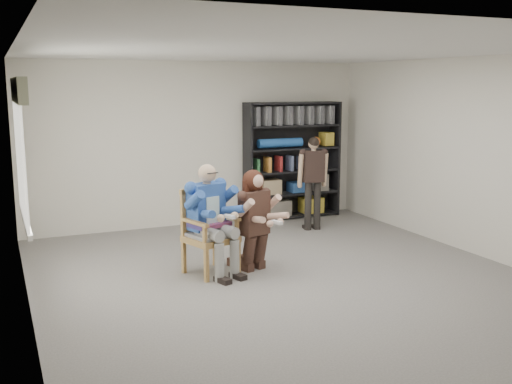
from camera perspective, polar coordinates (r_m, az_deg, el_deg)
name	(u,v)px	position (r m, az deg, el deg)	size (l,w,h in m)	color
room_shell	(292,170)	(7.16, 3.40, 2.09)	(6.00, 7.00, 2.80)	silver
floor	(290,282)	(7.49, 3.29, -8.58)	(6.00, 7.00, 0.01)	#63605D
window_left	(22,154)	(7.35, -21.40, 3.43)	(0.16, 2.00, 1.75)	silver
armchair	(211,232)	(7.68, -4.35, -3.81)	(0.64, 0.62, 1.10)	#926032
seated_man	(210,219)	(7.65, -4.36, -2.61)	(0.62, 0.86, 1.43)	navy
kneeling_woman	(256,222)	(7.76, -0.01, -2.85)	(0.55, 0.88, 1.31)	#38251E
bookshelf	(292,161)	(10.87, 3.49, 3.01)	(1.80, 0.38, 2.10)	black
standing_man	(313,184)	(9.99, 5.45, 0.80)	(0.48, 0.27, 1.57)	black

